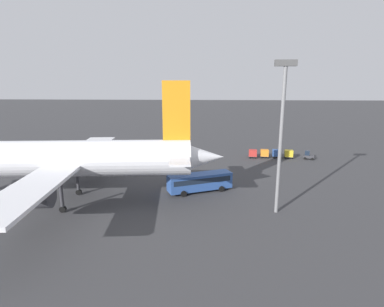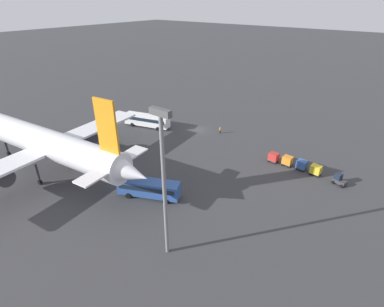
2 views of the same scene
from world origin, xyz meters
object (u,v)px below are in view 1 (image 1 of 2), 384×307
Objects in this scene: cargo_cart_red at (253,153)px; cargo_cart_blue at (276,153)px; baggage_tug at (308,155)px; worker_person at (186,149)px; shuttle_bus_far at (200,181)px; shuttle_bus_near at (110,150)px; cargo_cart_orange at (265,153)px; airplane at (57,159)px; cargo_cart_yellow at (289,154)px.

cargo_cart_blue is at bearing -175.33° from cargo_cart_red.
baggage_tug is 31.15m from worker_person.
baggage_tug reaches higher than worker_person.
cargo_cart_red is at bearing 4.67° from cargo_cart_blue.
shuttle_bus_far is 6.37× the size of worker_person.
worker_person is 0.82× the size of cargo_cart_blue.
cargo_cart_orange is at bearing 168.26° from shuttle_bus_near.
shuttle_bus_far is 29.51m from cargo_cart_orange.
airplane is 23.62× the size of cargo_cart_blue.
worker_person is 0.82× the size of cargo_cart_red.
baggage_tug is 7.55m from cargo_cart_blue.
worker_person is at bearing -171.54° from shuttle_bus_near.
airplane reaches higher than cargo_cart_yellow.
cargo_cart_orange reaches higher than worker_person.
cargo_cart_red is at bearing 0.76° from cargo_cart_yellow.
cargo_cart_yellow and cargo_cart_orange have the same top height.
shuttle_bus_far reaches higher than cargo_cart_blue.
shuttle_bus_far is at bearing 50.14° from cargo_cart_yellow.
cargo_cart_blue is 1.00× the size of cargo_cart_orange.
worker_person is at bearing -18.56° from cargo_cart_red.
shuttle_bus_near is 6.04× the size of cargo_cart_blue.
cargo_cart_yellow is 1.00× the size of cargo_cart_orange.
airplane is 52.81m from cargo_cart_yellow.
worker_person is at bearing -12.28° from cargo_cart_yellow.
baggage_tug is at bearing 177.84° from cargo_cart_red.
shuttle_bus_far reaches higher than cargo_cart_yellow.
worker_person is 20.83m from cargo_cart_orange.
airplane is 56.17m from baggage_tug.
cargo_cart_red is (2.93, 0.33, 0.00)m from cargo_cart_orange.
shuttle_bus_far is (-20.98, -6.46, -5.01)m from airplane.
cargo_cart_yellow is (-25.96, 5.65, 0.32)m from worker_person.
worker_person is 18.12m from cargo_cart_red.
shuttle_bus_near is at bearing 20.00° from baggage_tug.
shuttle_bus_near is 7.39× the size of worker_person.
shuttle_bus_far is (-23.11, 22.59, -0.09)m from shuttle_bus_near.
shuttle_bus_near is at bearing 4.11° from cargo_cart_orange.
airplane is 50.74m from cargo_cart_blue.
cargo_cart_blue is at bearing 167.07° from worker_person.
cargo_cart_yellow is (4.55, -0.62, 0.25)m from baggage_tug.
shuttle_bus_near is at bearing -68.46° from shuttle_bus_far.
cargo_cart_blue is at bearing 168.17° from shuttle_bus_near.
worker_person is 0.82× the size of cargo_cart_yellow.
cargo_cart_red is (-12.18, -25.00, -0.68)m from shuttle_bus_far.
airplane is 48.43m from cargo_cart_orange.
shuttle_bus_far is 4.13× the size of baggage_tug.
airplane reaches higher than shuttle_bus_near.
cargo_cart_red is at bearing -140.10° from shuttle_bus_far.
baggage_tug is at bearing 168.38° from worker_person.
worker_person is at bearing -15.13° from cargo_cart_orange.
shuttle_bus_far is at bearing 59.18° from cargo_cart_orange.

